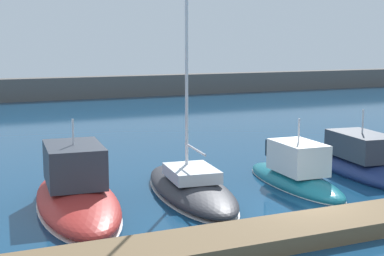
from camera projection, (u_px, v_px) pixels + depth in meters
name	position (u px, v px, depth m)	size (l,w,h in m)	color
ground_plane	(302.00, 214.00, 20.82)	(120.00, 120.00, 0.00)	navy
dock_pier	(339.00, 224.00, 18.89)	(27.58, 2.23, 0.53)	brown
breakwater_seawall	(65.00, 88.00, 61.16)	(108.00, 2.02, 2.40)	#5B5651
motorboat_red_second	(76.00, 191.00, 21.66)	(3.78, 9.17, 3.70)	#B72D28
sailboat_charcoal_third	(190.00, 186.00, 23.45)	(3.70, 8.80, 13.67)	#2D2D33
motorboat_teal_fourth	(295.00, 174.00, 25.00)	(2.53, 7.28, 3.38)	#19707F
motorboat_navy_fifth	(360.00, 163.00, 27.30)	(3.67, 9.46, 3.50)	navy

